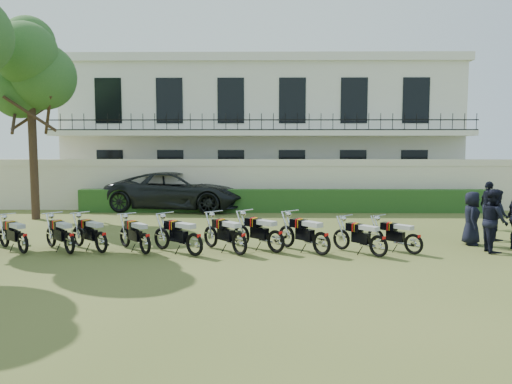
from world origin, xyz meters
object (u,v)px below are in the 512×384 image
at_px(officer_3, 472,218).
at_px(motorcycle_6, 276,236).
at_px(motorcycle_7, 322,238).
at_px(motorcycle_9, 414,239).
at_px(officer_5, 488,205).
at_px(motorcycle_2, 101,237).
at_px(officer_4, 497,215).
at_px(tree_west_near, 31,69).
at_px(motorcycle_1, 69,238).
at_px(motorcycle_3, 145,238).
at_px(motorcycle_8, 379,241).
at_px(motorcycle_0, 23,238).
at_px(motorcycle_4, 194,239).
at_px(suv, 177,191).
at_px(motorcycle_5, 240,238).
at_px(officer_1, 494,221).

bearing_deg(officer_3, motorcycle_6, 121.78).
distance_m(motorcycle_6, motorcycle_7, 1.24).
distance_m(motorcycle_9, officer_5, 5.65).
bearing_deg(motorcycle_2, officer_4, -37.09).
xyz_separation_m(officer_3, officer_4, (1.09, 0.74, 0.00)).
bearing_deg(tree_west_near, motorcycle_1, -59.41).
height_order(motorcycle_3, motorcycle_6, motorcycle_6).
bearing_deg(motorcycle_2, officer_3, -39.93).
xyz_separation_m(officer_3, officer_5, (1.70, 2.67, 0.05)).
xyz_separation_m(motorcycle_9, officer_5, (3.83, 4.13, 0.40)).
bearing_deg(officer_5, motorcycle_8, 130.67).
relative_size(motorcycle_0, officer_4, 0.89).
relative_size(motorcycle_3, motorcycle_9, 1.11).
height_order(motorcycle_1, motorcycle_4, motorcycle_4).
distance_m(tree_west_near, motorcycle_0, 8.76).
height_order(tree_west_near, motorcycle_9, tree_west_near).
bearing_deg(motorcycle_8, suv, 83.96).
bearing_deg(motorcycle_5, suv, 68.32).
bearing_deg(officer_4, officer_3, 128.27).
bearing_deg(motorcycle_7, officer_3, -21.02).
distance_m(officer_1, officer_3, 1.05).
distance_m(officer_4, officer_5, 2.02).
height_order(motorcycle_7, motorcycle_8, motorcycle_7).
height_order(motorcycle_1, motorcycle_2, motorcycle_2).
distance_m(motorcycle_3, motorcycle_6, 3.53).
height_order(tree_west_near, suv, tree_west_near).
bearing_deg(motorcycle_1, motorcycle_6, -41.45).
distance_m(tree_west_near, motorcycle_6, 12.47).
distance_m(motorcycle_1, motorcycle_3, 2.04).
distance_m(motorcycle_4, suv, 9.77).
distance_m(motorcycle_2, motorcycle_7, 5.96).
height_order(motorcycle_8, motorcycle_9, motorcycle_8).
relative_size(motorcycle_2, suv, 0.23).
relative_size(motorcycle_4, officer_5, 0.93).
distance_m(tree_west_near, officer_5, 17.78).
xyz_separation_m(motorcycle_6, officer_5, (7.53, 4.00, 0.35)).
bearing_deg(motorcycle_5, officer_3, -27.21).
bearing_deg(motorcycle_6, motorcycle_4, 144.92).
distance_m(motorcycle_1, motorcycle_4, 3.41).
bearing_deg(officer_4, tree_west_near, 79.82).
distance_m(motorcycle_2, suv, 9.23).
xyz_separation_m(motorcycle_1, officer_5, (13.10, 4.23, 0.37)).
height_order(motorcycle_5, motorcycle_8, motorcycle_5).
distance_m(motorcycle_2, motorcycle_5, 3.78).
bearing_deg(suv, motorcycle_2, -175.01).
xyz_separation_m(motorcycle_9, officer_4, (3.22, 2.20, 0.35)).
distance_m(motorcycle_0, motorcycle_9, 10.55).
distance_m(motorcycle_3, officer_1, 9.56).
xyz_separation_m(motorcycle_1, officer_1, (11.59, 0.53, 0.41)).
relative_size(tree_west_near, motorcycle_7, 5.00).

